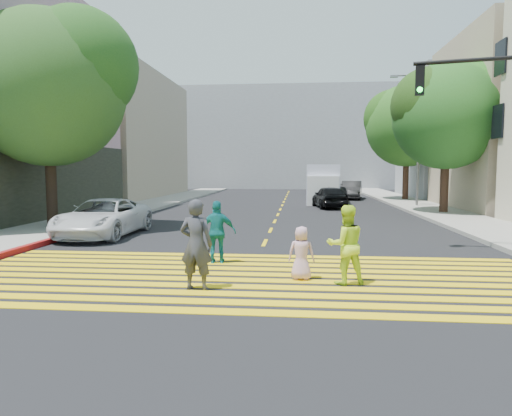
# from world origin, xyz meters

# --- Properties ---
(ground) EXTENTS (120.00, 120.00, 0.00)m
(ground) POSITION_xyz_m (0.00, 0.00, 0.00)
(ground) COLOR black
(sidewalk_left) EXTENTS (3.00, 40.00, 0.15)m
(sidewalk_left) POSITION_xyz_m (-8.50, 22.00, 0.07)
(sidewalk_left) COLOR gray
(sidewalk_left) RESTS_ON ground
(sidewalk_right) EXTENTS (3.00, 60.00, 0.15)m
(sidewalk_right) POSITION_xyz_m (8.50, 15.00, 0.07)
(sidewalk_right) COLOR gray
(sidewalk_right) RESTS_ON ground
(curb_red) EXTENTS (0.20, 8.00, 0.16)m
(curb_red) POSITION_xyz_m (-6.90, 6.00, 0.08)
(curb_red) COLOR maroon
(curb_red) RESTS_ON ground
(crosswalk) EXTENTS (13.40, 5.30, 0.01)m
(crosswalk) POSITION_xyz_m (0.00, 1.28, 0.01)
(crosswalk) COLOR yellow
(crosswalk) RESTS_ON ground
(lane_line) EXTENTS (0.12, 34.40, 0.01)m
(lane_line) POSITION_xyz_m (0.00, 22.50, 0.01)
(lane_line) COLOR yellow
(lane_line) RESTS_ON ground
(building_left_tan) EXTENTS (12.00, 16.00, 10.00)m
(building_left_tan) POSITION_xyz_m (-16.00, 28.00, 5.00)
(building_left_tan) COLOR tan
(building_left_tan) RESTS_ON ground
(building_right_grey) EXTENTS (10.00, 10.00, 10.00)m
(building_right_grey) POSITION_xyz_m (15.00, 30.00, 5.00)
(building_right_grey) COLOR gray
(building_right_grey) RESTS_ON ground
(backdrop_block) EXTENTS (30.00, 8.00, 12.00)m
(backdrop_block) POSITION_xyz_m (0.00, 48.00, 6.00)
(backdrop_block) COLOR gray
(backdrop_block) RESTS_ON ground
(tree_left) EXTENTS (6.57, 5.99, 8.57)m
(tree_left) POSITION_xyz_m (-8.44, 8.32, 5.77)
(tree_left) COLOR black
(tree_left) RESTS_ON ground
(tree_right_near) EXTENTS (6.04, 5.51, 7.95)m
(tree_right_near) POSITION_xyz_m (8.68, 15.91, 5.38)
(tree_right_near) COLOR black
(tree_right_near) RESTS_ON ground
(tree_right_far) EXTENTS (8.08, 7.86, 8.60)m
(tree_right_far) POSITION_xyz_m (8.96, 25.78, 5.81)
(tree_right_far) COLOR black
(tree_right_far) RESTS_ON ground
(pedestrian_man) EXTENTS (0.71, 0.50, 1.82)m
(pedestrian_man) POSITION_xyz_m (-0.93, 0.18, 0.91)
(pedestrian_man) COLOR #36363C
(pedestrian_man) RESTS_ON ground
(pedestrian_woman) EXTENTS (0.92, 0.79, 1.66)m
(pedestrian_woman) POSITION_xyz_m (2.08, 0.90, 0.83)
(pedestrian_woman) COLOR #CEF52B
(pedestrian_woman) RESTS_ON ground
(pedestrian_child) EXTENTS (0.59, 0.41, 1.17)m
(pedestrian_child) POSITION_xyz_m (1.16, 1.17, 0.59)
(pedestrian_child) COLOR #CD9AB1
(pedestrian_child) RESTS_ON ground
(pedestrian_extra) EXTENTS (0.97, 0.48, 1.60)m
(pedestrian_extra) POSITION_xyz_m (-0.96, 2.72, 0.80)
(pedestrian_extra) COLOR #136F79
(pedestrian_extra) RESTS_ON ground
(white_sedan) EXTENTS (2.23, 4.79, 1.33)m
(white_sedan) POSITION_xyz_m (-5.86, 6.96, 0.66)
(white_sedan) COLOR silver
(white_sedan) RESTS_ON ground
(dark_car_near) EXTENTS (2.20, 4.18, 1.35)m
(dark_car_near) POSITION_xyz_m (2.93, 19.39, 0.68)
(dark_car_near) COLOR black
(dark_car_near) RESTS_ON ground
(silver_car) EXTENTS (1.93, 4.40, 1.26)m
(silver_car) POSITION_xyz_m (3.78, 28.59, 0.63)
(silver_car) COLOR gray
(silver_car) RESTS_ON ground
(dark_car_parked) EXTENTS (2.15, 4.48, 1.41)m
(dark_car_parked) POSITION_xyz_m (5.17, 27.62, 0.71)
(dark_car_parked) COLOR black
(dark_car_parked) RESTS_ON ground
(white_van) EXTENTS (2.50, 5.78, 2.66)m
(white_van) POSITION_xyz_m (2.79, 23.30, 1.26)
(white_van) COLOR silver
(white_van) RESTS_ON ground
(street_lamp) EXTENTS (1.85, 0.26, 8.18)m
(street_lamp) POSITION_xyz_m (8.12, 20.10, 4.69)
(street_lamp) COLOR slate
(street_lamp) RESTS_ON ground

